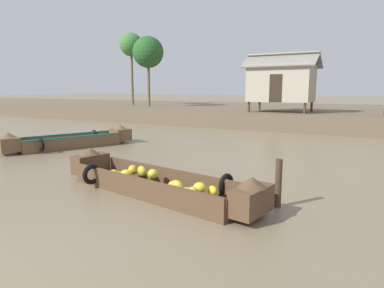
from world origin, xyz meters
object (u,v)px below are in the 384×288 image
Objects in this scene: banana_boat at (155,182)px; palm_tree_near at (131,45)px; palm_tree_mid at (148,52)px; stilt_house_left at (281,82)px; cargo_boat_upstream at (70,141)px; mooring_post at (278,183)px.

banana_boat is 28.23m from palm_tree_near.
palm_tree_near reaches higher than palm_tree_mid.
palm_tree_near is at bearing 150.52° from palm_tree_mid.
stilt_house_left is at bearing -14.21° from palm_tree_near.
banana_boat is at bearing -49.84° from palm_tree_near.
palm_tree_near reaches higher than cargo_boat_upstream.
stilt_house_left is 0.77× the size of palm_tree_mid.
palm_tree_mid is 25.65m from mooring_post.
palm_tree_near reaches higher than mooring_post.
cargo_boat_upstream is at bearing 162.63° from mooring_post.
banana_boat is 1.20× the size of stilt_house_left.
palm_tree_near is at bearing 130.16° from banana_boat.
palm_tree_mid is at bearing 114.90° from cargo_boat_upstream.
palm_tree_mid is at bearing -29.48° from palm_tree_near.
mooring_post is (16.98, -18.48, -5.28)m from palm_tree_mid.
banana_boat is 17.16m from stilt_house_left.
stilt_house_left is 13.15m from palm_tree_mid.
stilt_house_left is 0.68× the size of palm_tree_near.
palm_tree_near is 1.14× the size of palm_tree_mid.
stilt_house_left is at bearing 67.46° from cargo_boat_upstream.
cargo_boat_upstream is at bearing -65.10° from palm_tree_mid.
banana_boat is 7.87m from cargo_boat_upstream.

